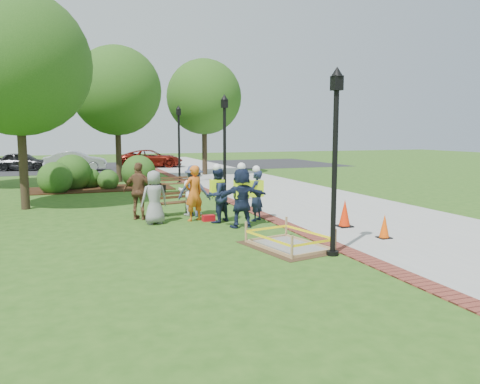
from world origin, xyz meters
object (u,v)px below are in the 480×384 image
object	(u,v)px
bench_near	(172,208)
hivis_worker_b	(256,193)
cone_front	(384,227)
lamp_near	(335,148)
hivis_worker_c	(217,193)
wet_concrete_pad	(289,238)
hivis_worker_a	(241,196)

from	to	relation	value
bench_near	hivis_worker_b	bearing A→B (deg)	-37.99
bench_near	cone_front	size ratio (longest dim) A/B	2.27
cone_front	hivis_worker_b	bearing A→B (deg)	122.33
lamp_near	cone_front	bearing A→B (deg)	24.55
bench_near	lamp_near	size ratio (longest dim) A/B	0.35
hivis_worker_b	hivis_worker_c	world-z (taller)	hivis_worker_c
bench_near	cone_front	world-z (taller)	bench_near
lamp_near	hivis_worker_b	bearing A→B (deg)	90.93
hivis_worker_b	cone_front	bearing A→B (deg)	-57.67
wet_concrete_pad	hivis_worker_a	size ratio (longest dim) A/B	1.34
bench_near	hivis_worker_c	distance (m)	2.11
wet_concrete_pad	lamp_near	world-z (taller)	lamp_near
bench_near	hivis_worker_a	xyz separation A→B (m)	(1.53, -2.66, 0.71)
cone_front	lamp_near	size ratio (longest dim) A/B	0.16
wet_concrete_pad	hivis_worker_c	world-z (taller)	hivis_worker_c
cone_front	hivis_worker_a	bearing A→B (deg)	138.33
hivis_worker_a	hivis_worker_b	distance (m)	1.16
cone_front	wet_concrete_pad	bearing A→B (deg)	178.85
cone_front	hivis_worker_a	distance (m)	4.14
wet_concrete_pad	hivis_worker_b	bearing A→B (deg)	81.32
lamp_near	hivis_worker_c	world-z (taller)	lamp_near
hivis_worker_b	hivis_worker_c	distance (m)	1.27
bench_near	hivis_worker_c	world-z (taller)	hivis_worker_c
wet_concrete_pad	bench_near	xyz separation A→B (m)	(-1.80, 5.32, 0.01)
bench_near	cone_front	bearing A→B (deg)	-49.55
hivis_worker_c	bench_near	bearing A→B (deg)	122.49
hivis_worker_c	wet_concrete_pad	bearing A→B (deg)	-78.68
bench_near	hivis_worker_b	world-z (taller)	hivis_worker_b
bench_near	wet_concrete_pad	bearing A→B (deg)	-71.31
lamp_near	hivis_worker_a	size ratio (longest dim) A/B	2.20
hivis_worker_a	cone_front	bearing A→B (deg)	-41.67
wet_concrete_pad	lamp_near	distance (m)	2.55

